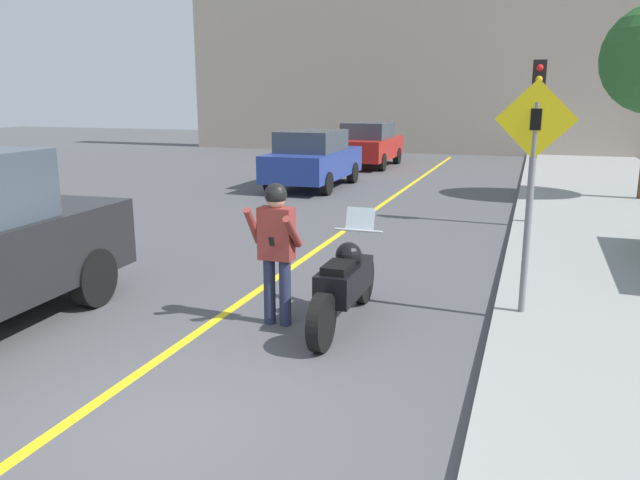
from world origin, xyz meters
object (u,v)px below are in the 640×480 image
object	(u,v)px
traffic_light	(537,110)
parked_car_blue	(313,159)
motorcycle	(345,283)
person_biker	(276,240)
parked_car_red	(369,144)
crossing_sign	(532,176)

from	to	relation	value
traffic_light	parked_car_blue	size ratio (longest dim) A/B	0.77
motorcycle	person_biker	size ratio (longest dim) A/B	1.37
motorcycle	person_biker	xyz separation A→B (m)	(-0.75, -0.28, 0.53)
parked_car_blue	motorcycle	bearing A→B (deg)	-68.50
motorcycle	parked_car_red	bearing A→B (deg)	103.70
parked_car_blue	parked_car_red	xyz separation A→B (m)	(0.14, 5.95, 0.00)
parked_car_blue	parked_car_red	distance (m)	5.95
traffic_light	crossing_sign	bearing A→B (deg)	-89.83
traffic_light	parked_car_red	bearing A→B (deg)	121.46
crossing_sign	parked_car_red	world-z (taller)	crossing_sign
motorcycle	parked_car_blue	size ratio (longest dim) A/B	0.56
parked_car_blue	person_biker	bearing A→B (deg)	-72.56
person_biker	parked_car_red	xyz separation A→B (m)	(-3.27, 16.79, -0.18)
crossing_sign	parked_car_blue	xyz separation A→B (m)	(-6.16, 9.75, -0.91)
person_biker	traffic_light	xyz separation A→B (m)	(2.74, 6.97, 1.35)
motorcycle	parked_car_blue	distance (m)	11.36
motorcycle	parked_car_blue	world-z (taller)	parked_car_blue
person_biker	crossing_sign	distance (m)	3.05
traffic_light	parked_car_blue	world-z (taller)	traffic_light
crossing_sign	parked_car_blue	size ratio (longest dim) A/B	0.66
traffic_light	person_biker	bearing A→B (deg)	-111.44
person_biker	parked_car_blue	xyz separation A→B (m)	(-3.41, 10.84, -0.18)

